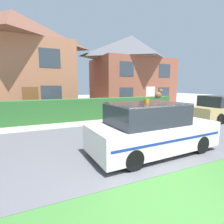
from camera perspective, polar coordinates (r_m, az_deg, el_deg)
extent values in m
plane|color=#A89E8E|center=(3.48, 21.95, -30.38)|extent=(80.00, 80.00, 0.00)
cube|color=#5B5B60|center=(6.74, -5.57, -10.13)|extent=(28.00, 5.89, 0.01)
cube|color=#3D7533|center=(3.50, 21.40, -30.02)|extent=(28.00, 2.52, 0.01)
cube|color=#2D662D|center=(11.47, -6.57, 1.03)|extent=(12.36, 0.78, 1.35)
cylinder|color=black|center=(6.37, 26.95, -9.39)|extent=(0.58, 0.22, 0.57)
cylinder|color=black|center=(7.35, 17.07, -6.52)|extent=(0.58, 0.22, 0.57)
cylinder|color=black|center=(4.64, 6.91, -15.15)|extent=(0.58, 0.22, 0.57)
cylinder|color=black|center=(5.91, -1.64, -9.82)|extent=(0.58, 0.22, 0.57)
cube|color=silver|center=(5.88, 13.30, -7.35)|extent=(4.25, 1.93, 0.81)
cube|color=#232833|center=(5.53, 11.17, -0.49)|extent=(2.35, 1.67, 0.66)
cube|color=silver|center=(5.50, 11.26, 2.70)|extent=(2.35, 1.67, 0.04)
cube|color=navy|center=(5.25, 19.62, -8.86)|extent=(3.97, 0.17, 0.07)
cube|color=navy|center=(6.54, 8.31, -5.06)|extent=(3.97, 0.17, 0.07)
cylinder|color=orange|center=(5.49, 11.29, 3.59)|extent=(0.15, 0.15, 0.13)
ellipsoid|color=brown|center=(5.73, 14.89, 5.35)|extent=(0.24, 0.17, 0.21)
ellipsoid|color=white|center=(5.79, 15.54, 5.20)|extent=(0.07, 0.09, 0.11)
sphere|color=brown|center=(5.79, 15.69, 6.60)|extent=(0.12, 0.12, 0.12)
cone|color=brown|center=(5.76, 15.93, 7.08)|extent=(0.05, 0.05, 0.05)
cone|color=brown|center=(5.81, 15.49, 7.11)|extent=(0.05, 0.05, 0.05)
cylinder|color=brown|center=(5.74, 13.64, 4.55)|extent=(0.20, 0.04, 0.03)
cylinder|color=black|center=(11.47, 31.56, -1.91)|extent=(0.65, 0.23, 0.64)
cylinder|color=black|center=(12.48, 25.57, -0.73)|extent=(0.65, 0.23, 0.64)
cube|color=tan|center=(13.03, 32.43, 0.08)|extent=(4.57, 2.03, 0.72)
cube|color=#232833|center=(12.86, 32.36, 3.10)|extent=(2.53, 1.76, 0.66)
cube|color=tan|center=(12.84, 32.47, 4.48)|extent=(2.53, 1.76, 0.04)
cube|color=#A86B4C|center=(16.36, -28.65, 9.50)|extent=(8.39, 6.60, 5.47)
pyramid|color=brown|center=(16.98, -29.69, 23.07)|extent=(8.81, 6.93, 2.53)
cube|color=brown|center=(13.06, -24.94, 2.85)|extent=(1.00, 0.02, 2.10)
cube|color=#333D47|center=(13.09, -19.10, 5.30)|extent=(1.40, 0.02, 1.30)
cube|color=#333D47|center=(13.21, -19.64, 16.25)|extent=(1.40, 0.02, 1.30)
cube|color=#93513D|center=(19.31, 6.28, 9.33)|extent=(7.73, 5.54, 4.91)
pyramid|color=#56565B|center=(19.71, 6.46, 20.12)|extent=(8.11, 5.82, 2.47)
cube|color=white|center=(17.31, 12.39, 4.63)|extent=(1.00, 0.02, 2.10)
cube|color=#333D47|center=(15.85, 4.75, 5.64)|extent=(1.40, 0.02, 1.30)
cube|color=#333D47|center=(18.31, 16.49, 5.70)|extent=(1.40, 0.02, 1.30)
cube|color=#333D47|center=(15.90, 4.86, 13.80)|extent=(1.40, 0.02, 1.30)
cube|color=#333D47|center=(18.35, 16.80, 12.76)|extent=(1.40, 0.02, 1.30)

